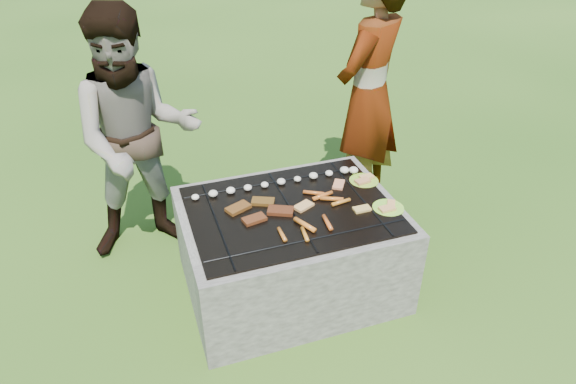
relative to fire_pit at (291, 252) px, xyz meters
name	(u,v)px	position (x,y,z in m)	size (l,w,h in m)	color
lawn	(290,285)	(0.00, 0.00, -0.28)	(60.00, 60.00, 0.00)	#234C13
fire_pit	(291,252)	(0.00, 0.00, 0.00)	(1.30, 1.00, 0.62)	gray
mushrooms	(287,181)	(0.07, 0.28, 0.35)	(1.11, 0.08, 0.04)	white
pork_slabs	(260,210)	(-0.18, 0.04, 0.34)	(0.40, 0.27, 0.02)	#98531B
sausages	(317,212)	(0.13, -0.10, 0.34)	(0.52, 0.48, 0.03)	#C03D1F
bread_on_grate	(331,199)	(0.26, 0.01, 0.34)	(0.44, 0.39, 0.02)	#DEC571
plate_far	(364,181)	(0.56, 0.15, 0.33)	(0.25, 0.25, 0.03)	yellow
plate_near	(388,208)	(0.56, -0.18, 0.33)	(0.20, 0.20, 0.03)	#D1E937
cook	(369,96)	(0.86, 0.74, 0.65)	(0.68, 0.45, 1.86)	gray
bystander	(138,138)	(-0.79, 0.75, 0.57)	(0.83, 0.65, 1.71)	gray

